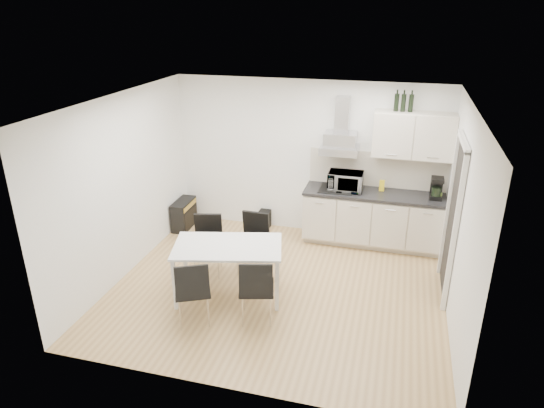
# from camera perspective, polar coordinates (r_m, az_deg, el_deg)

# --- Properties ---
(ground) EXTENTS (4.50, 4.50, 0.00)m
(ground) POSITION_cam_1_polar(r_m,az_deg,el_deg) (6.90, 0.67, -9.84)
(ground) COLOR tan
(ground) RESTS_ON ground
(wall_back) EXTENTS (4.50, 0.10, 2.60)m
(wall_back) POSITION_cam_1_polar(r_m,az_deg,el_deg) (8.14, 4.23, 5.36)
(wall_back) COLOR white
(wall_back) RESTS_ON ground
(wall_front) EXTENTS (4.50, 0.10, 2.60)m
(wall_front) POSITION_cam_1_polar(r_m,az_deg,el_deg) (4.59, -5.54, -8.97)
(wall_front) COLOR white
(wall_front) RESTS_ON ground
(wall_left) EXTENTS (0.10, 4.00, 2.60)m
(wall_left) POSITION_cam_1_polar(r_m,az_deg,el_deg) (7.16, -17.02, 1.96)
(wall_left) COLOR white
(wall_left) RESTS_ON ground
(wall_right) EXTENTS (0.10, 4.00, 2.60)m
(wall_right) POSITION_cam_1_polar(r_m,az_deg,el_deg) (6.19, 21.35, -1.86)
(wall_right) COLOR white
(wall_right) RESTS_ON ground
(ceiling) EXTENTS (4.50, 4.50, 0.00)m
(ceiling) POSITION_cam_1_polar(r_m,az_deg,el_deg) (5.93, 0.79, 11.90)
(ceiling) COLOR white
(ceiling) RESTS_ON wall_back
(doorway) EXTENTS (0.08, 1.04, 2.10)m
(doorway) POSITION_cam_1_polar(r_m,az_deg,el_deg) (6.79, 20.34, -1.90)
(doorway) COLOR white
(doorway) RESTS_ON ground
(kitchenette) EXTENTS (2.22, 0.64, 2.52)m
(kitchenette) POSITION_cam_1_polar(r_m,az_deg,el_deg) (7.93, 12.24, 0.80)
(kitchenette) COLOR beige
(kitchenette) RESTS_ON ground
(dining_table) EXTENTS (1.56, 1.12, 0.75)m
(dining_table) POSITION_cam_1_polar(r_m,az_deg,el_deg) (6.45, -5.22, -5.53)
(dining_table) COLOR white
(dining_table) RESTS_ON ground
(chair_far_left) EXTENTS (0.55, 0.59, 0.88)m
(chair_far_left) POSITION_cam_1_polar(r_m,az_deg,el_deg) (7.10, -7.62, -4.98)
(chair_far_left) COLOR black
(chair_far_left) RESTS_ON ground
(chair_far_right) EXTENTS (0.46, 0.51, 0.88)m
(chair_far_right) POSITION_cam_1_polar(r_m,az_deg,el_deg) (7.11, -2.37, -4.73)
(chair_far_right) COLOR black
(chair_far_right) RESTS_ON ground
(chair_near_left) EXTENTS (0.61, 0.64, 0.88)m
(chair_near_left) POSITION_cam_1_polar(r_m,az_deg,el_deg) (6.11, -9.32, -9.99)
(chair_near_left) COLOR black
(chair_near_left) RESTS_ON ground
(chair_near_right) EXTENTS (0.55, 0.60, 0.88)m
(chair_near_right) POSITION_cam_1_polar(r_m,az_deg,el_deg) (6.06, -1.82, -9.93)
(chair_near_right) COLOR black
(chair_near_right) RESTS_ON ground
(guitar_amp) EXTENTS (0.28, 0.61, 0.50)m
(guitar_amp) POSITION_cam_1_polar(r_m,az_deg,el_deg) (8.70, -10.34, -1.18)
(guitar_amp) COLOR black
(guitar_amp) RESTS_ON ground
(floor_speaker) EXTENTS (0.19, 0.17, 0.32)m
(floor_speaker) POSITION_cam_1_polar(r_m,az_deg,el_deg) (8.61, -0.84, -1.73)
(floor_speaker) COLOR black
(floor_speaker) RESTS_ON ground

